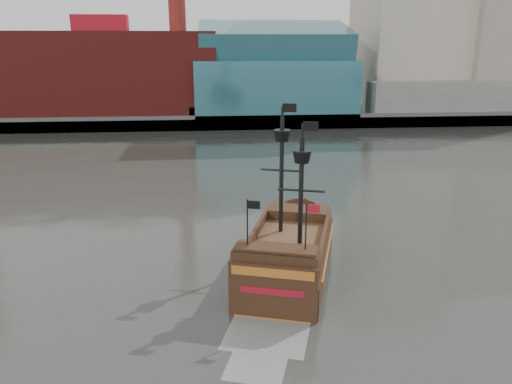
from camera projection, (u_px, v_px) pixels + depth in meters
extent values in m
plane|color=#252824|center=(255.00, 301.00, 30.09)|extent=(400.00, 400.00, 0.00)
cube|color=slate|center=(219.00, 105.00, 117.58)|extent=(220.00, 60.00, 2.00)
cube|color=#4C4C49|center=(223.00, 123.00, 89.35)|extent=(220.00, 1.00, 2.60)
cube|color=maroon|center=(104.00, 73.00, 94.11)|extent=(42.00, 18.00, 15.00)
cube|color=#29626F|center=(274.00, 87.00, 95.77)|extent=(30.00, 16.00, 10.00)
cube|color=gray|center=(504.00, 13.00, 101.77)|extent=(18.00, 18.00, 38.00)
cube|color=slate|center=(472.00, 97.00, 95.92)|extent=(40.00, 6.00, 6.00)
cube|color=#29626F|center=(274.00, 43.00, 93.48)|extent=(28.00, 14.94, 8.78)
cube|color=black|center=(289.00, 263.00, 33.96)|extent=(8.56, 13.31, 2.67)
cube|color=#472A1A|center=(289.00, 242.00, 33.54)|extent=(7.71, 11.98, 0.31)
cube|color=black|center=(298.00, 214.00, 38.06)|extent=(4.91, 3.65, 1.03)
cube|color=black|center=(276.00, 265.00, 28.30)|extent=(5.15, 3.02, 1.85)
cube|color=black|center=(273.00, 299.00, 27.88)|extent=(4.89, 1.74, 4.12)
cube|color=#AD6221|center=(272.00, 273.00, 27.27)|extent=(4.45, 1.45, 0.51)
cube|color=maroon|center=(272.00, 292.00, 27.60)|extent=(3.46, 1.14, 0.41)
cylinder|color=black|center=(281.00, 176.00, 33.95)|extent=(0.36, 0.36, 8.02)
cylinder|color=black|center=(301.00, 196.00, 30.51)|extent=(0.36, 0.36, 7.41)
cone|color=black|center=(282.00, 136.00, 33.16)|extent=(1.42, 1.42, 0.72)
cone|color=black|center=(302.00, 157.00, 29.81)|extent=(1.42, 1.42, 0.72)
cube|color=black|center=(289.00, 108.00, 32.54)|extent=(0.89, 0.30, 0.57)
cube|color=black|center=(311.00, 126.00, 29.19)|extent=(0.89, 0.30, 0.57)
cube|color=gray|center=(267.00, 335.00, 26.61)|extent=(5.27, 4.83, 0.02)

